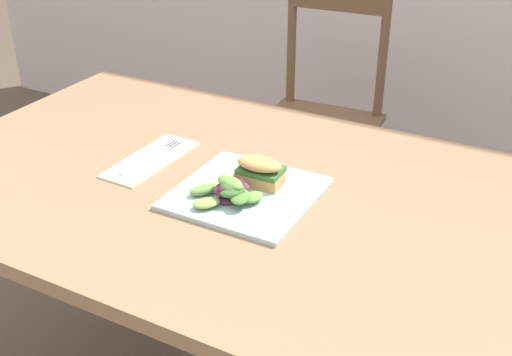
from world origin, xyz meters
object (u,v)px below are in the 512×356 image
chair_wooden_far (320,121)px  sandwich_half_front (260,171)px  fork_on_napkin (156,155)px  dining_table (218,233)px  plate_lunch (246,194)px

chair_wooden_far → sandwich_half_front: 1.07m
chair_wooden_far → fork_on_napkin: bearing=-88.9°
dining_table → fork_on_napkin: 0.22m
chair_wooden_far → sandwich_half_front: chair_wooden_far is taller
dining_table → sandwich_half_front: size_ratio=13.39×
chair_wooden_far → sandwich_half_front: (0.28, -0.98, 0.33)m
plate_lunch → sandwich_half_front: size_ratio=2.74×
sandwich_half_front → chair_wooden_far: bearing=105.8°
sandwich_half_front → fork_on_napkin: size_ratio=0.51×
plate_lunch → fork_on_napkin: (-0.25, 0.05, 0.00)m
dining_table → chair_wooden_far: 1.02m
dining_table → sandwich_half_front: sandwich_half_front is taller
dining_table → chair_wooden_far: chair_wooden_far is taller
dining_table → chair_wooden_far: bearing=100.5°
chair_wooden_far → plate_lunch: bearing=-75.2°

